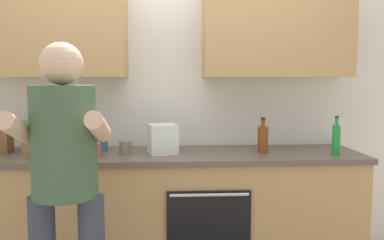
% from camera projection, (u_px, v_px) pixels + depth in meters
% --- Properties ---
extents(back_wall_unit, '(4.00, 0.38, 2.50)m').
position_uv_depth(back_wall_unit, '(165.00, 72.00, 3.21)').
color(back_wall_unit, silver).
rests_on(back_wall_unit, ground).
extents(counter, '(2.84, 0.67, 0.90)m').
position_uv_depth(counter, '(166.00, 213.00, 3.04)').
color(counter, tan).
rests_on(counter, ground).
extents(person_standing, '(0.49, 0.45, 1.62)m').
position_uv_depth(person_standing, '(65.00, 171.00, 2.16)').
color(person_standing, '#383D4C').
rests_on(person_standing, ground).
extents(bottle_vinegar, '(0.08, 0.08, 0.26)m').
position_uv_depth(bottle_vinegar, '(263.00, 139.00, 3.00)').
color(bottle_vinegar, brown).
rests_on(bottle_vinegar, counter).
extents(bottle_oil, '(0.06, 0.06, 0.24)m').
position_uv_depth(bottle_oil, '(82.00, 144.00, 2.78)').
color(bottle_oil, olive).
rests_on(bottle_oil, counter).
extents(bottle_syrup, '(0.08, 0.08, 0.23)m').
position_uv_depth(bottle_syrup, '(65.00, 143.00, 2.90)').
color(bottle_syrup, '#8C4C14').
rests_on(bottle_syrup, counter).
extents(bottle_juice, '(0.07, 0.07, 0.29)m').
position_uv_depth(bottle_juice, '(41.00, 141.00, 2.78)').
color(bottle_juice, orange).
rests_on(bottle_juice, counter).
extents(bottle_soda, '(0.06, 0.06, 0.28)m').
position_uv_depth(bottle_soda, '(336.00, 139.00, 2.91)').
color(bottle_soda, '#198C33').
rests_on(bottle_soda, counter).
extents(cup_stoneware, '(0.09, 0.09, 0.10)m').
position_uv_depth(cup_stoneware, '(125.00, 148.00, 2.95)').
color(cup_stoneware, slate).
rests_on(cup_stoneware, counter).
extents(cup_tea, '(0.07, 0.07, 0.11)m').
position_uv_depth(cup_tea, '(103.00, 144.00, 3.08)').
color(cup_tea, '#33598C').
rests_on(cup_tea, counter).
extents(cup_ceramic, '(0.09, 0.09, 0.09)m').
position_uv_depth(cup_ceramic, '(95.00, 149.00, 2.88)').
color(cup_ceramic, '#BF4C47').
rests_on(cup_ceramic, counter).
extents(knife_block, '(0.10, 0.14, 0.27)m').
position_uv_depth(knife_block, '(3.00, 138.00, 3.01)').
color(knife_block, brown).
rests_on(knife_block, counter).
extents(potted_herb, '(0.16, 0.16, 0.25)m').
position_uv_depth(potted_herb, '(30.00, 135.00, 2.93)').
color(potted_herb, '#9E6647').
rests_on(potted_herb, counter).
extents(grocery_bag_produce, '(0.23, 0.23, 0.21)m').
position_uv_depth(grocery_bag_produce, '(163.00, 139.00, 2.97)').
color(grocery_bag_produce, silver).
rests_on(grocery_bag_produce, counter).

